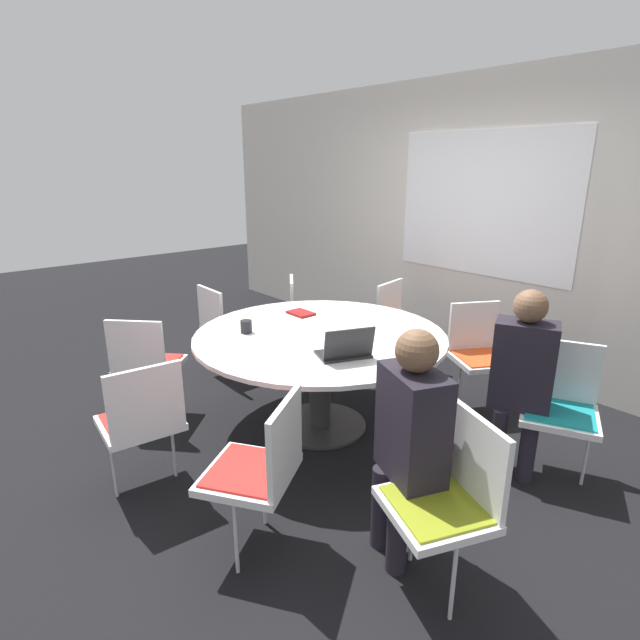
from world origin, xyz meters
The scene contains 18 objects.
ground_plane centered at (0.00, 0.00, 0.00)m, with size 16.00×16.00×0.00m, color black.
wall_back centered at (0.00, 2.02, 1.35)m, with size 8.00×0.07×2.70m.
conference_table centered at (0.00, 0.00, 0.62)m, with size 1.80×1.80×0.74m.
chair_0 centered at (1.51, -0.55, 0.51)m, with size 0.57×0.56×0.86m.
chair_1 centered at (1.43, 0.73, 0.51)m, with size 0.58×0.57×0.86m.
chair_2 centered at (0.60, 1.16, 0.51)m, with size 0.58×0.59×0.86m.
chair_3 centered at (-0.31, 1.27, 0.51)m, with size 0.49×0.51×0.86m.
chair_4 centered at (-1.07, 0.74, 0.51)m, with size 0.60×0.60×0.86m.
chair_5 centered at (-1.30, -0.03, 0.51)m, with size 0.45×0.43×0.86m.
chair_6 centered at (-0.91, -0.93, 0.51)m, with size 0.61×0.61×0.86m.
chair_7 centered at (-0.08, -1.30, 0.51)m, with size 0.47×0.48×0.86m.
chair_8 centered at (0.77, -1.05, 0.51)m, with size 0.59×0.60×0.86m.
person_0 centered at (1.25, -0.53, 0.70)m, with size 0.42×0.35×1.21m.
person_1 centered at (1.24, 0.56, 0.70)m, with size 0.42×0.35×1.21m.
laptop centered at (0.46, -0.19, 0.80)m, with size 0.34×0.39×0.21m.
spiral_notebook centered at (-0.46, 0.19, 0.75)m, with size 0.21×0.15×0.02m.
coffee_cup centered at (-0.36, -0.39, 0.79)m, with size 0.08×0.08×0.09m.
handbag centered at (-0.69, 1.38, 0.14)m, with size 0.36×0.16×0.28m.
Camera 1 is at (2.55, -2.22, 1.91)m, focal length 28.00 mm.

